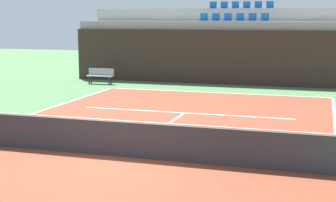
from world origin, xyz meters
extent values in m
plane|color=#477042|center=(0.00, 0.00, 0.00)|extent=(80.00, 80.00, 0.00)
cube|color=brown|center=(0.00, 0.00, 0.01)|extent=(11.00, 24.00, 0.01)
cube|color=white|center=(0.00, 11.95, 0.01)|extent=(11.00, 0.10, 0.00)
cube|color=white|center=(0.00, 6.40, 0.01)|extent=(8.26, 0.10, 0.00)
cube|color=white|center=(0.00, 3.20, 0.01)|extent=(0.10, 6.40, 0.00)
cube|color=#33231E|center=(0.00, 15.34, 1.48)|extent=(17.97, 0.30, 2.97)
cube|color=#9E9E99|center=(0.00, 16.69, 1.72)|extent=(17.97, 2.40, 3.43)
cube|color=#9E9E99|center=(0.00, 19.09, 2.08)|extent=(17.97, 2.40, 4.16)
cube|color=#145193|center=(-1.74, 16.69, 3.45)|extent=(0.44, 0.44, 0.04)
cube|color=#145193|center=(-1.74, 16.89, 3.67)|extent=(0.44, 0.04, 0.40)
cube|color=#145193|center=(-1.04, 16.69, 3.45)|extent=(0.44, 0.44, 0.04)
cube|color=#145193|center=(-1.04, 16.89, 3.67)|extent=(0.44, 0.04, 0.40)
cube|color=#145193|center=(-0.35, 16.69, 3.45)|extent=(0.44, 0.44, 0.04)
cube|color=#145193|center=(-0.35, 16.89, 3.67)|extent=(0.44, 0.04, 0.40)
cube|color=#145193|center=(0.35, 16.69, 3.45)|extent=(0.44, 0.44, 0.04)
cube|color=#145193|center=(0.35, 16.89, 3.67)|extent=(0.44, 0.04, 0.40)
cube|color=#145193|center=(1.04, 16.69, 3.45)|extent=(0.44, 0.44, 0.04)
cube|color=#145193|center=(1.04, 16.89, 3.67)|extent=(0.44, 0.04, 0.40)
cube|color=#145193|center=(1.74, 16.69, 3.45)|extent=(0.44, 0.44, 0.04)
cube|color=#145193|center=(1.74, 16.89, 3.67)|extent=(0.44, 0.04, 0.40)
cube|color=#145193|center=(-1.74, 19.09, 4.18)|extent=(0.44, 0.44, 0.04)
cube|color=#145193|center=(-1.74, 19.29, 4.40)|extent=(0.44, 0.04, 0.40)
cube|color=#145193|center=(-1.04, 19.09, 4.18)|extent=(0.44, 0.44, 0.04)
cube|color=#145193|center=(-1.04, 19.29, 4.40)|extent=(0.44, 0.04, 0.40)
cube|color=#145193|center=(-0.35, 19.09, 4.18)|extent=(0.44, 0.44, 0.04)
cube|color=#145193|center=(-0.35, 19.29, 4.40)|extent=(0.44, 0.04, 0.40)
cube|color=#145193|center=(0.35, 19.09, 4.18)|extent=(0.44, 0.44, 0.04)
cube|color=#145193|center=(0.35, 19.29, 4.40)|extent=(0.44, 0.04, 0.40)
cube|color=#145193|center=(1.04, 19.09, 4.18)|extent=(0.44, 0.44, 0.04)
cube|color=#145193|center=(1.04, 19.29, 4.40)|extent=(0.44, 0.04, 0.40)
cube|color=#145193|center=(1.74, 19.09, 4.18)|extent=(0.44, 0.44, 0.04)
cube|color=#145193|center=(1.74, 19.29, 4.40)|extent=(0.44, 0.04, 0.40)
cube|color=#333338|center=(0.00, 0.00, 0.47)|extent=(10.90, 0.02, 0.92)
cube|color=white|center=(0.00, 0.00, 0.96)|extent=(10.90, 0.04, 0.05)
cube|color=#99999E|center=(-6.75, 13.34, 0.45)|extent=(1.50, 0.40, 0.05)
cube|color=#99999E|center=(-6.75, 13.52, 0.67)|extent=(1.50, 0.04, 0.36)
cube|color=#2D2D33|center=(-7.35, 13.20, 0.21)|extent=(0.06, 0.06, 0.42)
cube|color=#2D2D33|center=(-6.15, 13.20, 0.21)|extent=(0.06, 0.06, 0.42)
cube|color=#2D2D33|center=(-7.35, 13.48, 0.21)|extent=(0.06, 0.06, 0.42)
cube|color=#2D2D33|center=(-6.15, 13.48, 0.21)|extent=(0.06, 0.06, 0.42)
camera|label=1|loc=(4.96, -11.66, 3.56)|focal=53.47mm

